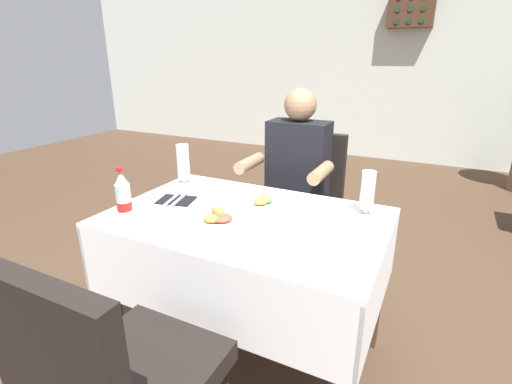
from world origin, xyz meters
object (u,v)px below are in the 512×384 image
at_px(wall_bottle_rack, 411,10).
at_px(cola_bottle_primary, 124,199).
at_px(plate_far_diner, 260,203).
at_px(napkin_cutlery_set, 176,200).
at_px(chair_near_camera_side, 118,378).
at_px(seated_diner_far, 294,182).
at_px(main_dining_table, 246,250).
at_px(beer_glass_left, 183,164).
at_px(chair_far_diner_seat, 304,201).
at_px(beer_glass_middle, 368,192).
at_px(plate_near_camera, 219,221).

bearing_deg(wall_bottle_rack, cola_bottle_primary, -97.12).
distance_m(plate_far_diner, napkin_cutlery_set, 0.42).
bearing_deg(chair_near_camera_side, plate_far_diner, 89.71).
bearing_deg(napkin_cutlery_set, seated_diner_far, 61.90).
bearing_deg(seated_diner_far, main_dining_table, -87.34).
relative_size(seated_diner_far, beer_glass_left, 5.66).
bearing_deg(plate_far_diner, main_dining_table, -92.00).
height_order(chair_far_diner_seat, wall_bottle_rack, wall_bottle_rack).
bearing_deg(beer_glass_middle, seated_diner_far, 139.44).
xyz_separation_m(beer_glass_left, napkin_cutlery_set, (0.12, -0.23, -0.11)).
distance_m(plate_far_diner, beer_glass_left, 0.54).
distance_m(chair_near_camera_side, seated_diner_far, 1.48).
height_order(cola_bottle_primary, wall_bottle_rack, wall_bottle_rack).
height_order(seated_diner_far, napkin_cutlery_set, seated_diner_far).
bearing_deg(plate_near_camera, seated_diner_far, 88.13).
bearing_deg(plate_far_diner, plate_near_camera, -103.29).
height_order(plate_far_diner, beer_glass_left, beer_glass_left).
bearing_deg(beer_glass_left, seated_diner_far, 42.38).
distance_m(main_dining_table, seated_diner_far, 0.70).
distance_m(seated_diner_far, plate_near_camera, 0.82).
bearing_deg(main_dining_table, beer_glass_middle, 27.73).
height_order(chair_far_diner_seat, beer_glass_middle, chair_far_diner_seat).
xyz_separation_m(plate_near_camera, beer_glass_left, (-0.46, 0.37, 0.10)).
bearing_deg(beer_glass_middle, cola_bottle_primary, -148.63).
bearing_deg(cola_bottle_primary, beer_glass_left, 100.09).
relative_size(main_dining_table, beer_glass_left, 5.46).
height_order(chair_far_diner_seat, chair_near_camera_side, same).
height_order(chair_far_diner_seat, cola_bottle_primary, cola_bottle_primary).
bearing_deg(wall_bottle_rack, beer_glass_middle, -85.24).
xyz_separation_m(plate_far_diner, cola_bottle_primary, (-0.43, -0.43, 0.09)).
bearing_deg(beer_glass_middle, beer_glass_left, -179.48).
distance_m(chair_far_diner_seat, cola_bottle_primary, 1.21).
relative_size(beer_glass_middle, wall_bottle_rack, 0.36).
relative_size(main_dining_table, chair_far_diner_seat, 1.25).
relative_size(chair_far_diner_seat, plate_far_diner, 3.83).
bearing_deg(plate_near_camera, beer_glass_middle, 35.51).
distance_m(cola_bottle_primary, napkin_cutlery_set, 0.32).
xyz_separation_m(beer_glass_middle, wall_bottle_rack, (-0.33, 3.98, 1.12)).
bearing_deg(beer_glass_left, main_dining_table, -24.97).
height_order(beer_glass_middle, cola_bottle_primary, cola_bottle_primary).
height_order(chair_near_camera_side, plate_near_camera, chair_near_camera_side).
xyz_separation_m(main_dining_table, napkin_cutlery_set, (-0.39, 0.01, 0.18)).
bearing_deg(plate_near_camera, chair_near_camera_side, -84.96).
relative_size(napkin_cutlery_set, wall_bottle_rack, 0.35).
bearing_deg(main_dining_table, wall_bottle_rack, 88.05).
distance_m(chair_far_diner_seat, beer_glass_left, 0.82).
bearing_deg(plate_far_diner, wall_bottle_rack, 88.05).
height_order(seated_diner_far, cola_bottle_primary, seated_diner_far).
xyz_separation_m(seated_diner_far, beer_glass_middle, (0.51, -0.43, 0.16)).
xyz_separation_m(plate_far_diner, wall_bottle_rack, (0.14, 4.09, 1.22)).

